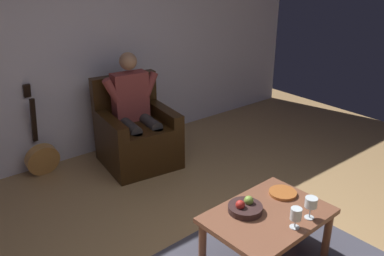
{
  "coord_description": "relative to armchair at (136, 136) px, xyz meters",
  "views": [
    {
      "loc": [
        1.84,
        1.48,
        2.17
      ],
      "look_at": [
        -0.29,
        -1.15,
        0.75
      ],
      "focal_mm": 37.94,
      "sensor_mm": 36.0,
      "label": 1
    }
  ],
  "objects": [
    {
      "name": "decorative_dish",
      "position": [
        -0.16,
        1.95,
        0.12
      ],
      "size": [
        0.22,
        0.22,
        0.02
      ],
      "primitive_type": "cylinder",
      "color": "#AF5F2B",
      "rests_on": "coffee_table"
    },
    {
      "name": "fruit_bowl",
      "position": [
        0.24,
        1.92,
        0.14
      ],
      "size": [
        0.26,
        0.26,
        0.11
      ],
      "color": "#352120",
      "rests_on": "coffee_table"
    },
    {
      "name": "wine_glass_near",
      "position": [
        0.12,
        2.28,
        0.21
      ],
      "size": [
        0.08,
        0.08,
        0.16
      ],
      "color": "silver",
      "rests_on": "coffee_table"
    },
    {
      "name": "wall_back",
      "position": [
        0.31,
        -0.6,
        1.01
      ],
      "size": [
        6.61,
        0.06,
        2.67
      ],
      "primitive_type": "cube",
      "color": "silver",
      "rests_on": "ground"
    },
    {
      "name": "person_seated",
      "position": [
        -0.0,
        -0.0,
        0.34
      ],
      "size": [
        0.66,
        0.61,
        1.25
      ],
      "rotation": [
        0.0,
        0.0,
        -0.13
      ],
      "color": "brown",
      "rests_on": "ground"
    },
    {
      "name": "guitar",
      "position": [
        0.95,
        -0.4,
        -0.11
      ],
      "size": [
        0.35,
        0.27,
        0.99
      ],
      "color": "#B98141",
      "rests_on": "ground"
    },
    {
      "name": "coffee_table",
      "position": [
        0.13,
        2.05,
        0.05
      ],
      "size": [
        0.94,
        0.67,
        0.44
      ],
      "rotation": [
        0.0,
        0.0,
        0.04
      ],
      "color": "brown",
      "rests_on": "ground"
    },
    {
      "name": "wine_glass_far",
      "position": [
        -0.06,
        2.28,
        0.23
      ],
      "size": [
        0.09,
        0.09,
        0.17
      ],
      "color": "silver",
      "rests_on": "coffee_table"
    },
    {
      "name": "armchair",
      "position": [
        0.0,
        0.0,
        0.0
      ],
      "size": [
        0.85,
        0.86,
        0.97
      ],
      "rotation": [
        0.0,
        0.0,
        -0.13
      ],
      "color": "black",
      "rests_on": "ground"
    }
  ]
}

